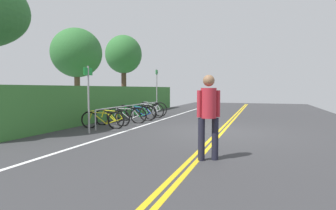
{
  "coord_description": "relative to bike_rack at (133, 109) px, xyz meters",
  "views": [
    {
      "loc": [
        -9.46,
        -1.3,
        1.48
      ],
      "look_at": [
        1.56,
        2.45,
        0.78
      ],
      "focal_mm": 29.36,
      "sensor_mm": 36.0,
      "label": 1
    }
  ],
  "objects": [
    {
      "name": "ground_plane",
      "position": [
        -1.84,
        -4.22,
        -0.59
      ],
      "size": [
        38.69,
        10.91,
        0.05
      ],
      "primitive_type": "cube",
      "color": "#353538"
    },
    {
      "name": "centre_line_yellow_inner",
      "position": [
        -1.84,
        -4.3,
        -0.56
      ],
      "size": [
        34.82,
        0.1,
        0.0
      ],
      "primitive_type": "cube",
      "color": "gold",
      "rests_on": "ground_plane"
    },
    {
      "name": "centre_line_yellow_outer",
      "position": [
        -1.84,
        -4.14,
        -0.56
      ],
      "size": [
        34.82,
        0.1,
        0.0
      ],
      "primitive_type": "cube",
      "color": "gold",
      "rests_on": "ground_plane"
    },
    {
      "name": "bike_lane_stripe_white",
      "position": [
        -1.84,
        -1.08,
        -0.56
      ],
      "size": [
        34.82,
        0.12,
        0.0
      ],
      "primitive_type": "cube",
      "color": "white",
      "rests_on": "ground_plane"
    },
    {
      "name": "bike_rack",
      "position": [
        0.0,
        0.0,
        0.0
      ],
      "size": [
        6.08,
        0.05,
        0.75
      ],
      "color": "#9EA0A5",
      "rests_on": "ground_plane"
    },
    {
      "name": "bicycle_0",
      "position": [
        -2.5,
        0.04,
        -0.25
      ],
      "size": [
        0.46,
        1.71,
        0.69
      ],
      "color": "black",
      "rests_on": "ground_plane"
    },
    {
      "name": "bicycle_1",
      "position": [
        -1.67,
        0.12,
        -0.24
      ],
      "size": [
        0.46,
        1.65,
        0.7
      ],
      "color": "black",
      "rests_on": "ground_plane"
    },
    {
      "name": "bicycle_2",
      "position": [
        -0.85,
        -0.11,
        -0.23
      ],
      "size": [
        0.65,
        1.65,
        0.73
      ],
      "color": "black",
      "rests_on": "ground_plane"
    },
    {
      "name": "bicycle_3",
      "position": [
        0.06,
        -0.1,
        -0.2
      ],
      "size": [
        0.66,
        1.78,
        0.79
      ],
      "color": "black",
      "rests_on": "ground_plane"
    },
    {
      "name": "bicycle_4",
      "position": [
        0.86,
        0.0,
        -0.25
      ],
      "size": [
        0.46,
        1.71,
        0.68
      ],
      "color": "black",
      "rests_on": "ground_plane"
    },
    {
      "name": "bicycle_5",
      "position": [
        1.71,
        -0.1,
        -0.21
      ],
      "size": [
        0.46,
        1.68,
        0.75
      ],
      "color": "black",
      "rests_on": "ground_plane"
    },
    {
      "name": "bicycle_6",
      "position": [
        2.49,
        0.08,
        -0.19
      ],
      "size": [
        0.46,
        1.76,
        0.79
      ],
      "color": "black",
      "rests_on": "ground_plane"
    },
    {
      "name": "pedestrian",
      "position": [
        -5.71,
        -4.51,
        0.46
      ],
      "size": [
        0.32,
        0.44,
        1.76
      ],
      "color": "#1E1E2D",
      "rests_on": "ground_plane"
    },
    {
      "name": "sign_post_near",
      "position": [
        -3.64,
        -0.17,
        0.77
      ],
      "size": [
        0.36,
        0.1,
        2.22
      ],
      "color": "gray",
      "rests_on": "ground_plane"
    },
    {
      "name": "sign_post_far",
      "position": [
        3.39,
        0.15,
        0.97
      ],
      "size": [
        0.36,
        0.06,
        2.59
      ],
      "color": "gray",
      "rests_on": "ground_plane"
    },
    {
      "name": "hedge_backdrop",
      "position": [
        1.5,
        1.83,
        0.23
      ],
      "size": [
        15.03,
        1.21,
        1.59
      ],
      "primitive_type": "cube",
      "color": "#387533",
      "rests_on": "ground_plane"
    },
    {
      "name": "tree_mid",
      "position": [
        1.29,
        3.98,
        2.82
      ],
      "size": [
        2.71,
        2.71,
        4.73
      ],
      "color": "brown",
      "rests_on": "ground_plane"
    },
    {
      "name": "tree_far_right",
      "position": [
        6.46,
        3.89,
        3.32
      ],
      "size": [
        2.6,
        2.6,
        5.29
      ],
      "color": "#473323",
      "rests_on": "ground_plane"
    }
  ]
}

